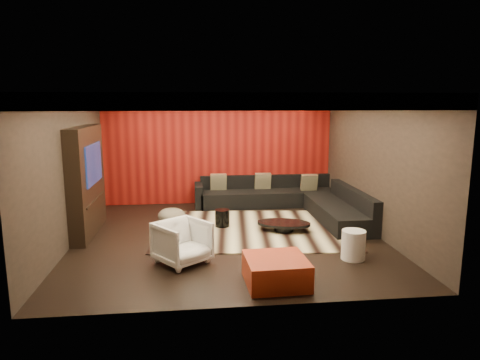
{
  "coord_description": "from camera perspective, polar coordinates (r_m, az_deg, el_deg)",
  "views": [
    {
      "loc": [
        -0.7,
        -8.25,
        2.7
      ],
      "look_at": [
        0.3,
        0.6,
        1.05
      ],
      "focal_mm": 32.0,
      "sensor_mm": 36.0,
      "label": 1
    }
  ],
  "objects": [
    {
      "name": "soffit_left",
      "position": [
        8.49,
        -20.38,
        9.79
      ],
      "size": [
        0.6,
        4.8,
        0.22
      ],
      "primitive_type": "cube",
      "color": "silver",
      "rests_on": "ground"
    },
    {
      "name": "tv_shelf",
      "position": [
        9.29,
        -18.67,
        -2.5
      ],
      "size": [
        0.04,
        1.6,
        0.04
      ],
      "primitive_type": "cube",
      "color": "black",
      "rests_on": "ground"
    },
    {
      "name": "soffit_back",
      "position": [
        10.97,
        -2.84,
        10.43
      ],
      "size": [
        6.0,
        0.6,
        0.22
      ],
      "primitive_type": "cube",
      "color": "silver",
      "rests_on": "ground"
    },
    {
      "name": "throw_pillows",
      "position": [
        11.2,
        3.13,
        -0.23
      ],
      "size": [
        2.76,
        0.55,
        0.44
      ],
      "color": "tan",
      "rests_on": "sectional_sofa"
    },
    {
      "name": "wall_left",
      "position": [
        8.66,
        -21.83,
        1.11
      ],
      "size": [
        0.02,
        6.0,
        2.8
      ],
      "primitive_type": "cube",
      "color": "black",
      "rests_on": "ground"
    },
    {
      "name": "white_side_table",
      "position": [
        7.71,
        14.87,
        -8.36
      ],
      "size": [
        0.5,
        0.5,
        0.51
      ],
      "primitive_type": "cylinder",
      "rotation": [
        0.0,
        0.0,
        -0.25
      ],
      "color": "silver",
      "rests_on": "floor"
    },
    {
      "name": "drum_stool",
      "position": [
        9.3,
        -2.38,
        -5.08
      ],
      "size": [
        0.38,
        0.38,
        0.37
      ],
      "primitive_type": "cylinder",
      "rotation": [
        0.0,
        0.0,
        0.23
      ],
      "color": "black",
      "rests_on": "rug"
    },
    {
      "name": "ceiling",
      "position": [
        8.28,
        -1.63,
        11.25
      ],
      "size": [
        6.0,
        6.0,
        0.02
      ],
      "primitive_type": "cube",
      "color": "silver",
      "rests_on": "ground"
    },
    {
      "name": "floor",
      "position": [
        8.71,
        -1.53,
        -7.63
      ],
      "size": [
        6.0,
        6.0,
        0.02
      ],
      "primitive_type": "cube",
      "color": "black",
      "rests_on": "ground"
    },
    {
      "name": "coffee_table",
      "position": [
        9.05,
        5.85,
        -6.18
      ],
      "size": [
        1.38,
        1.38,
        0.19
      ],
      "primitive_type": "cylinder",
      "rotation": [
        0.0,
        0.0,
        -0.29
      ],
      "color": "black",
      "rests_on": "rug"
    },
    {
      "name": "cove_back",
      "position": [
        10.63,
        -2.72,
        9.94
      ],
      "size": [
        4.8,
        0.08,
        0.04
      ],
      "primitive_type": "cube",
      "color": "#FFD899",
      "rests_on": "ground"
    },
    {
      "name": "wall_back",
      "position": [
        11.36,
        -2.88,
        3.9
      ],
      "size": [
        6.0,
        0.02,
        2.8
      ],
      "primitive_type": "cube",
      "color": "black",
      "rests_on": "ground"
    },
    {
      "name": "tv_surround",
      "position": [
        9.25,
        -19.79,
        -0.1
      ],
      "size": [
        0.3,
        2.0,
        2.2
      ],
      "primitive_type": "cube",
      "color": "black",
      "rests_on": "ground"
    },
    {
      "name": "rug",
      "position": [
        9.18,
        1.77,
        -6.55
      ],
      "size": [
        4.26,
        3.35,
        0.02
      ],
      "primitive_type": "cube",
      "rotation": [
        0.0,
        0.0,
        -0.09
      ],
      "color": "beige",
      "rests_on": "floor"
    },
    {
      "name": "cove_right",
      "position": [
        8.8,
        14.1,
        9.54
      ],
      "size": [
        0.08,
        4.8,
        0.04
      ],
      "primitive_type": "cube",
      "color": "#FFD899",
      "rests_on": "ground"
    },
    {
      "name": "soffit_front",
      "position": [
        5.59,
        0.77,
        10.4
      ],
      "size": [
        6.0,
        0.6,
        0.22
      ],
      "primitive_type": "cube",
      "color": "silver",
      "rests_on": "ground"
    },
    {
      "name": "cove_left",
      "position": [
        8.42,
        -18.07,
        9.31
      ],
      "size": [
        0.08,
        4.8,
        0.04
      ],
      "primitive_type": "cube",
      "color": "#FFD899",
      "rests_on": "ground"
    },
    {
      "name": "tv_screen",
      "position": [
        9.16,
        -18.95,
        2.08
      ],
      "size": [
        0.04,
        1.3,
        0.8
      ],
      "primitive_type": "cube",
      "color": "black",
      "rests_on": "ground"
    },
    {
      "name": "cove_front",
      "position": [
        5.93,
        0.35,
        9.54
      ],
      "size": [
        4.8,
        0.08,
        0.04
      ],
      "primitive_type": "cube",
      "color": "#FFD899",
      "rests_on": "ground"
    },
    {
      "name": "orange_ottoman",
      "position": [
        6.55,
        4.82,
        -11.96
      ],
      "size": [
        0.93,
        0.93,
        0.4
      ],
      "primitive_type": "cube",
      "rotation": [
        0.0,
        0.0,
        0.03
      ],
      "color": "#A62D15",
      "rests_on": "floor"
    },
    {
      "name": "sectional_sofa",
      "position": [
        10.69,
        6.9,
        -2.77
      ],
      "size": [
        3.65,
        3.5,
        0.75
      ],
      "color": "black",
      "rests_on": "floor"
    },
    {
      "name": "red_feature_wall",
      "position": [
        11.32,
        -2.87,
        3.88
      ],
      "size": [
        5.98,
        0.05,
        2.78
      ],
      "primitive_type": "cube",
      "color": "#6B0C0A",
      "rests_on": "ground"
    },
    {
      "name": "striped_pouf",
      "position": [
        9.68,
        -9.13,
        -4.7
      ],
      "size": [
        0.72,
        0.72,
        0.33
      ],
      "primitive_type": "ellipsoid",
      "rotation": [
        0.0,
        0.0,
        0.21
      ],
      "color": "beige",
      "rests_on": "rug"
    },
    {
      "name": "armchair",
      "position": [
        7.31,
        -7.69,
        -8.24
      ],
      "size": [
        1.1,
        1.1,
        0.72
      ],
      "primitive_type": "imported",
      "rotation": [
        0.0,
        0.0,
        0.66
      ],
      "color": "silver",
      "rests_on": "floor"
    },
    {
      "name": "wall_right",
      "position": [
        9.14,
        17.59,
        1.83
      ],
      "size": [
        0.02,
        6.0,
        2.8
      ],
      "primitive_type": "cube",
      "color": "black",
      "rests_on": "ground"
    },
    {
      "name": "soffit_right",
      "position": [
        8.93,
        16.2,
        10.02
      ],
      "size": [
        0.6,
        4.8,
        0.22
      ],
      "primitive_type": "cube",
      "color": "silver",
      "rests_on": "ground"
    }
  ]
}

